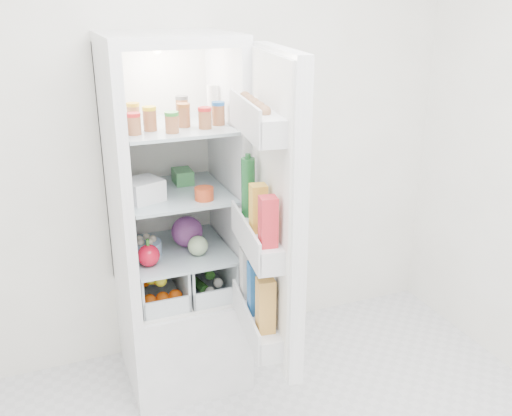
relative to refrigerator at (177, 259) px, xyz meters
name	(u,v)px	position (x,y,z in m)	size (l,w,h in m)	color
room_walls	(337,132)	(0.20, -1.25, 0.93)	(3.02, 3.02, 2.61)	silver
refrigerator	(177,259)	(0.00, 0.00, 0.00)	(0.60, 0.60, 1.80)	silver
shelf_low	(179,250)	(0.00, -0.06, 0.07)	(0.49, 0.53, 0.01)	#A0B4BC
shelf_mid	(176,193)	(0.00, -0.06, 0.38)	(0.49, 0.53, 0.01)	#A0B4BC
shelf_top	(172,126)	(0.00, -0.06, 0.71)	(0.49, 0.53, 0.01)	#A0B4BC
crisper_left	(157,277)	(-0.12, -0.06, -0.06)	(0.23, 0.46, 0.22)	silver
crisper_right	(203,269)	(0.12, -0.06, -0.06)	(0.23, 0.46, 0.22)	silver
condiment_jars	(173,118)	(-0.01, -0.12, 0.76)	(0.46, 0.34, 0.08)	#B21919
squeeze_bottle	(212,102)	(0.21, -0.01, 0.80)	(0.05, 0.05, 0.17)	white
tub_white	(143,190)	(-0.17, -0.13, 0.44)	(0.16, 0.16, 0.10)	white
tin_red	(204,194)	(0.09, -0.23, 0.42)	(0.09, 0.09, 0.06)	#C7421D
foil_tray	(137,182)	(-0.16, 0.10, 0.41)	(0.15, 0.11, 0.04)	silver
tub_green	(183,176)	(0.07, 0.05, 0.43)	(0.09, 0.12, 0.07)	#42924F
red_cabbage	(187,232)	(0.05, -0.04, 0.16)	(0.16, 0.16, 0.16)	#571E59
bell_pepper	(149,255)	(-0.18, -0.19, 0.14)	(0.11, 0.11, 0.11)	red
mushroom_bowl	(146,249)	(-0.17, -0.07, 0.12)	(0.15, 0.15, 0.07)	#97B9E1
salad_bag	(198,246)	(0.07, -0.17, 0.13)	(0.10, 0.10, 0.10)	#A4BF8F
citrus_pile	(158,287)	(-0.13, -0.12, -0.07)	(0.20, 0.24, 0.16)	#F25D0C
veg_pile	(204,277)	(0.13, -0.06, -0.10)	(0.16, 0.30, 0.10)	#204B19
fridge_door	(271,217)	(0.26, -0.64, 0.43)	(0.24, 0.60, 1.30)	silver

